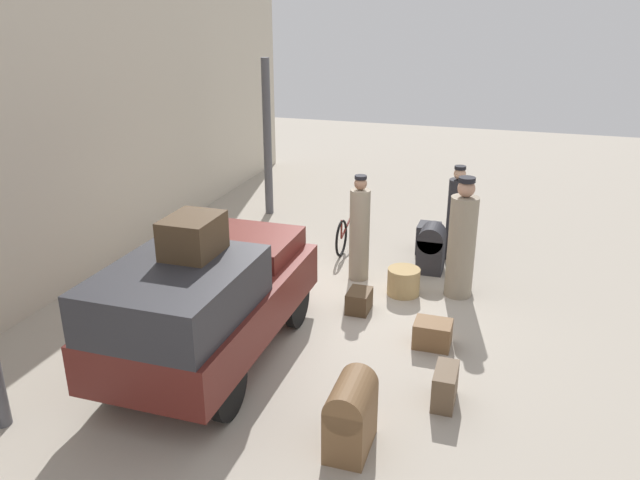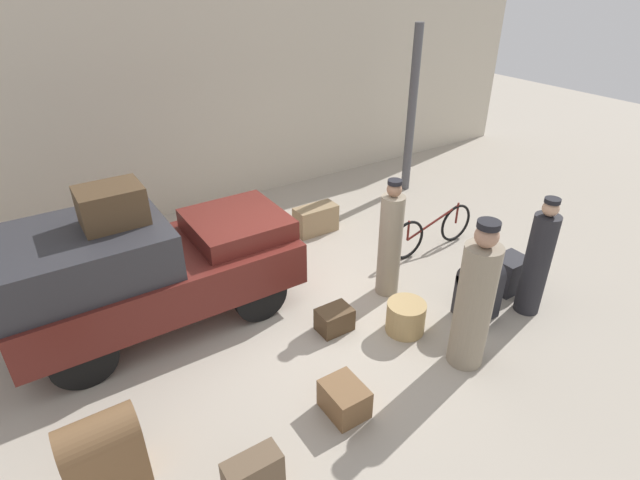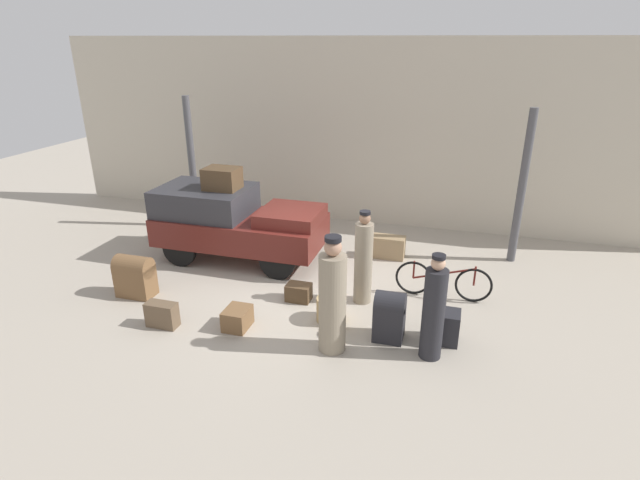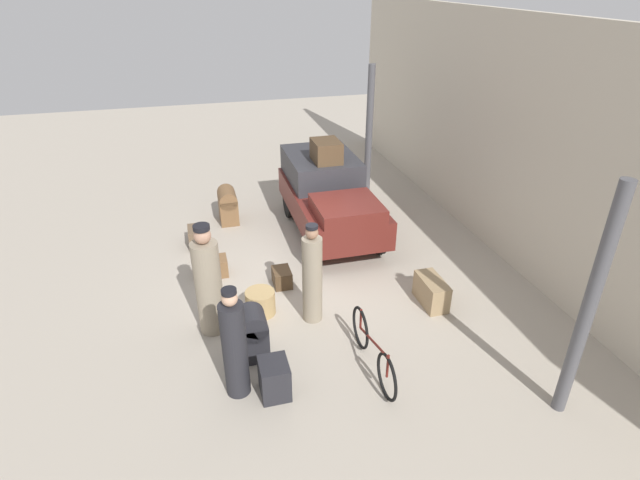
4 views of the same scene
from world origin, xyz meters
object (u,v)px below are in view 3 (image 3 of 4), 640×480
at_px(suitcase_black_upright, 135,275).
at_px(bicycle, 443,281).
at_px(trunk_large_brown, 299,292).
at_px(trunk_barrel_dark, 390,315).
at_px(porter_standing_middle, 363,261).
at_px(suitcase_small_leather, 162,315).
at_px(conductor_in_dark_uniform, 434,311).
at_px(trunk_on_truck_roof, 222,178).
at_px(truck, 234,220).
at_px(suitcase_tan_flat, 387,247).
at_px(wicker_basket, 331,309).
at_px(porter_carrying_trunk, 332,300).
at_px(trunk_wicker_pale, 444,326).
at_px(trunk_umber_medium, 237,318).

bearing_deg(suitcase_black_upright, bicycle, 15.34).
relative_size(trunk_large_brown, trunk_barrel_dark, 0.54).
bearing_deg(porter_standing_middle, suitcase_small_leather, -149.54).
bearing_deg(conductor_in_dark_uniform, bicycle, 88.25).
bearing_deg(porter_standing_middle, trunk_on_truck_roof, 160.78).
bearing_deg(truck, conductor_in_dark_uniform, -29.91).
bearing_deg(suitcase_small_leather, suitcase_tan_flat, 50.92).
relative_size(wicker_basket, trunk_large_brown, 1.13).
relative_size(bicycle, conductor_in_dark_uniform, 1.04).
xyz_separation_m(bicycle, suitcase_tan_flat, (-1.27, 1.54, -0.10)).
xyz_separation_m(porter_carrying_trunk, suitcase_black_upright, (-3.93, 0.65, -0.44)).
xyz_separation_m(suitcase_black_upright, trunk_wicker_pale, (5.56, 0.05, -0.15)).
relative_size(trunk_barrel_dark, suitcase_tan_flat, 1.09).
xyz_separation_m(porter_carrying_trunk, trunk_large_brown, (-0.98, 1.31, -0.70)).
xyz_separation_m(trunk_large_brown, suitcase_small_leather, (-1.88, -1.47, 0.06)).
distance_m(truck, bicycle, 4.49).
relative_size(conductor_in_dark_uniform, trunk_umber_medium, 3.48).
relative_size(porter_carrying_trunk, conductor_in_dark_uniform, 1.12).
height_order(trunk_umber_medium, trunk_wicker_pale, trunk_wicker_pale).
height_order(truck, suitcase_small_leather, truck).
bearing_deg(suitcase_black_upright, suitcase_small_leather, -37.20).
bearing_deg(conductor_in_dark_uniform, porter_standing_middle, 133.85).
distance_m(truck, trunk_on_truck_roof, 0.92).
relative_size(bicycle, suitcase_small_leather, 3.35).
height_order(bicycle, conductor_in_dark_uniform, conductor_in_dark_uniform).
bearing_deg(suitcase_tan_flat, porter_carrying_trunk, -93.95).
bearing_deg(bicycle, trunk_large_brown, -161.64).
bearing_deg(conductor_in_dark_uniform, trunk_umber_medium, -178.58).
distance_m(trunk_umber_medium, suitcase_tan_flat, 4.02).
xyz_separation_m(wicker_basket, porter_carrying_trunk, (0.23, -0.80, 0.64)).
relative_size(wicker_basket, trunk_barrel_dark, 0.61).
distance_m(truck, porter_standing_middle, 3.24).
bearing_deg(bicycle, trunk_barrel_dark, -114.50).
bearing_deg(suitcase_tan_flat, bicycle, -50.64).
bearing_deg(trunk_on_truck_roof, bicycle, -7.32).
bearing_deg(porter_carrying_trunk, trunk_barrel_dark, 34.42).
height_order(trunk_barrel_dark, trunk_umber_medium, trunk_barrel_dark).
bearing_deg(wicker_basket, conductor_in_dark_uniform, -18.72).
xyz_separation_m(trunk_umber_medium, trunk_on_truck_roof, (-1.44, 2.58, 1.59)).
bearing_deg(trunk_umber_medium, trunk_wicker_pale, 9.49).
xyz_separation_m(trunk_wicker_pale, suitcase_small_leather, (-4.50, -0.86, -0.05)).
height_order(suitcase_black_upright, trunk_on_truck_roof, trunk_on_truck_roof).
bearing_deg(bicycle, suitcase_black_upright, -164.66).
bearing_deg(porter_carrying_trunk, trunk_umber_medium, 174.72).
bearing_deg(trunk_umber_medium, porter_standing_middle, 39.10).
relative_size(trunk_large_brown, trunk_umber_medium, 0.92).
bearing_deg(suitcase_tan_flat, trunk_umber_medium, -118.39).
distance_m(porter_standing_middle, trunk_on_truck_roof, 3.56).
bearing_deg(trunk_umber_medium, suitcase_small_leather, -165.65).
bearing_deg(bicycle, wicker_basket, -142.54).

